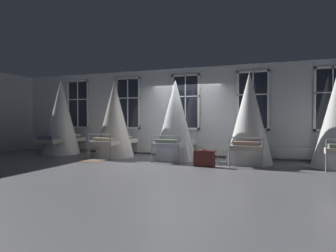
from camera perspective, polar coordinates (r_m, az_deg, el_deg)
ground at (r=9.67m, az=1.66°, el=-6.36°), size 26.15×26.15×0.00m
back_wall_with_windows at (r=10.58m, az=3.54°, el=2.69°), size 14.07×0.10×3.09m
window_bank at (r=10.47m, az=3.34°, el=-0.11°), size 10.13×0.10×2.79m
cot_first at (r=11.77m, az=-19.72°, el=1.45°), size 1.36×1.84×2.75m
cot_second at (r=10.43m, az=-10.19°, el=1.13°), size 1.36×1.84×2.60m
cot_third at (r=9.48m, az=1.40°, el=1.00°), size 1.36×1.83×2.56m
cot_fourth at (r=9.02m, az=15.24°, el=1.30°), size 1.36×1.82×2.68m
rug_second at (r=9.50m, az=-14.33°, el=-6.51°), size 0.81×0.57×0.01m
suitcase_dark at (r=8.23m, az=6.93°, el=-6.17°), size 0.57×0.25×0.47m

